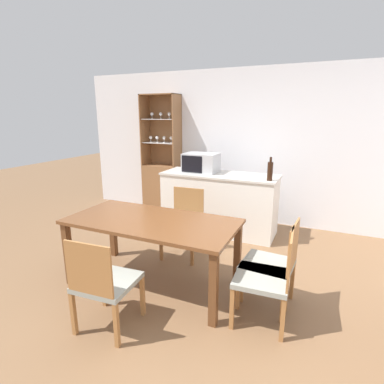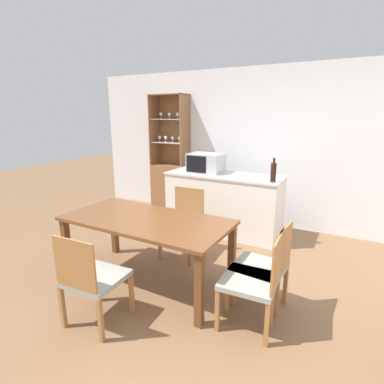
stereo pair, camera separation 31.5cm
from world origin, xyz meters
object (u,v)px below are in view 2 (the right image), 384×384
object	(u,v)px
dining_chair_head_far	(184,223)
dining_chair_side_right_far	(263,267)
dining_chair_side_right_near	(255,280)
display_cabinet	(171,178)
dining_table	(147,227)
dining_chair_head_near	(92,278)
microwave	(206,163)
wine_bottle	(273,172)

from	to	relation	value
dining_chair_head_far	dining_chair_side_right_far	distance (m)	1.41
dining_chair_side_right_near	dining_chair_side_right_far	size ratio (longest dim) A/B	1.00
display_cabinet	dining_table	distance (m)	2.58
display_cabinet	dining_chair_head_near	distance (m)	3.30
dining_chair_side_right_near	display_cabinet	bearing A→B (deg)	41.68
dining_chair_head_near	microwave	size ratio (longest dim) A/B	1.66
dining_table	dining_chair_head_far	bearing A→B (deg)	90.24
display_cabinet	microwave	world-z (taller)	display_cabinet
dining_chair_head_far	dining_chair_side_right_near	xyz separation A→B (m)	(1.25, -0.91, 0.00)
dining_table	wine_bottle	xyz separation A→B (m)	(0.93, 1.58, 0.41)
dining_chair_side_right_near	microwave	world-z (taller)	microwave
dining_table	display_cabinet	bearing A→B (deg)	117.17
dining_chair_side_right_far	microwave	size ratio (longest dim) A/B	1.66
dining_table	dining_chair_head_far	xyz separation A→B (m)	(-0.00, 0.78, -0.21)
dining_chair_side_right_far	microwave	distance (m)	2.28
dining_chair_head_far	dining_chair_head_near	world-z (taller)	same
display_cabinet	dining_chair_head_far	size ratio (longest dim) A/B	2.48
display_cabinet	dining_table	bearing A→B (deg)	-62.83
dining_chair_side_right_near	dining_chair_side_right_far	xyz separation A→B (m)	(-0.00, 0.26, 0.00)
dining_chair_head_far	microwave	distance (m)	1.20
dining_chair_side_right_far	dining_chair_head_near	bearing A→B (deg)	130.70
display_cabinet	microwave	distance (m)	1.21
dining_table	dining_chair_side_right_near	xyz separation A→B (m)	(1.24, -0.13, -0.21)
dining_chair_side_right_near	dining_table	bearing A→B (deg)	80.81
wine_bottle	dining_chair_side_right_near	bearing A→B (deg)	-79.47
dining_chair_head_far	dining_chair_side_right_far	world-z (taller)	same
microwave	wine_bottle	distance (m)	1.12
dining_chair_side_right_far	wine_bottle	size ratio (longest dim) A/B	2.67
dining_table	wine_bottle	distance (m)	1.88
display_cabinet	wine_bottle	size ratio (longest dim) A/B	6.62
display_cabinet	microwave	bearing A→B (deg)	-27.05
dining_chair_head_near	wine_bottle	world-z (taller)	wine_bottle
dining_chair_head_far	dining_chair_side_right_far	size ratio (longest dim) A/B	1.00
dining_table	dining_chair_head_far	world-z (taller)	dining_chair_head_far
dining_chair_head_near	dining_chair_side_right_far	bearing A→B (deg)	32.11
dining_table	dining_chair_head_near	distance (m)	0.81
microwave	wine_bottle	world-z (taller)	wine_bottle
display_cabinet	microwave	xyz separation A→B (m)	(1.00, -0.51, 0.45)
dining_table	dining_chair_side_right_far	xyz separation A→B (m)	(1.24, 0.13, -0.21)
display_cabinet	dining_chair_head_near	xyz separation A→B (m)	(1.18, -3.08, -0.19)
dining_chair_head_near	microwave	xyz separation A→B (m)	(-0.18, 2.57, 0.64)
dining_chair_head_near	microwave	world-z (taller)	microwave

